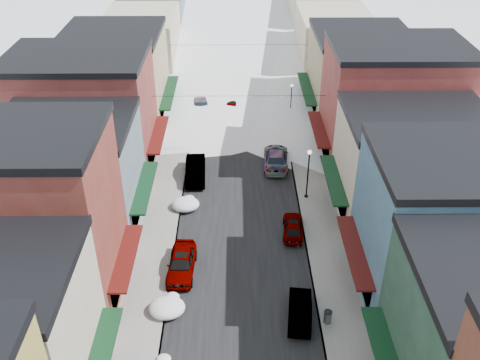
{
  "coord_description": "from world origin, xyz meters",
  "views": [
    {
      "loc": [
        -0.33,
        -6.62,
        26.33
      ],
      "look_at": [
        0.0,
        30.38,
        2.93
      ],
      "focal_mm": 40.0,
      "sensor_mm": 36.0,
      "label": 1
    }
  ],
  "objects_px": {
    "car_dark_hatch": "(195,170)",
    "streetlamp_near": "(308,168)",
    "trash_can": "(328,317)",
    "car_green_sedan": "(300,310)",
    "car_silver_sedan": "(182,263)"
  },
  "relations": [
    {
      "from": "car_dark_hatch",
      "to": "streetlamp_near",
      "type": "xyz_separation_m",
      "value": [
        9.86,
        -3.44,
        2.25
      ]
    },
    {
      "from": "car_dark_hatch",
      "to": "trash_can",
      "type": "bearing_deg",
      "value": -64.46
    },
    {
      "from": "car_green_sedan",
      "to": "trash_can",
      "type": "bearing_deg",
      "value": 169.97
    },
    {
      "from": "car_green_sedan",
      "to": "trash_can",
      "type": "relative_size",
      "value": 4.61
    },
    {
      "from": "car_green_sedan",
      "to": "streetlamp_near",
      "type": "distance_m",
      "value": 14.26
    },
    {
      "from": "streetlamp_near",
      "to": "trash_can",
      "type": "bearing_deg",
      "value": -91.11
    },
    {
      "from": "car_dark_hatch",
      "to": "car_silver_sedan",
      "type": "bearing_deg",
      "value": -93.59
    },
    {
      "from": "car_silver_sedan",
      "to": "car_dark_hatch",
      "type": "height_order",
      "value": "car_dark_hatch"
    },
    {
      "from": "car_green_sedan",
      "to": "streetlamp_near",
      "type": "xyz_separation_m",
      "value": [
        2.02,
        13.92,
        2.38
      ]
    },
    {
      "from": "car_dark_hatch",
      "to": "trash_can",
      "type": "relative_size",
      "value": 5.5
    },
    {
      "from": "trash_can",
      "to": "streetlamp_near",
      "type": "xyz_separation_m",
      "value": [
        0.28,
        14.44,
        2.46
      ]
    },
    {
      "from": "car_silver_sedan",
      "to": "car_green_sedan",
      "type": "distance_m",
      "value": 9.24
    },
    {
      "from": "car_dark_hatch",
      "to": "trash_can",
      "type": "xyz_separation_m",
      "value": [
        9.58,
        -17.88,
        -0.21
      ]
    },
    {
      "from": "car_dark_hatch",
      "to": "car_green_sedan",
      "type": "bearing_deg",
      "value": -68.33
    },
    {
      "from": "car_silver_sedan",
      "to": "trash_can",
      "type": "xyz_separation_m",
      "value": [
        9.79,
        -5.05,
        -0.19
      ]
    }
  ]
}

